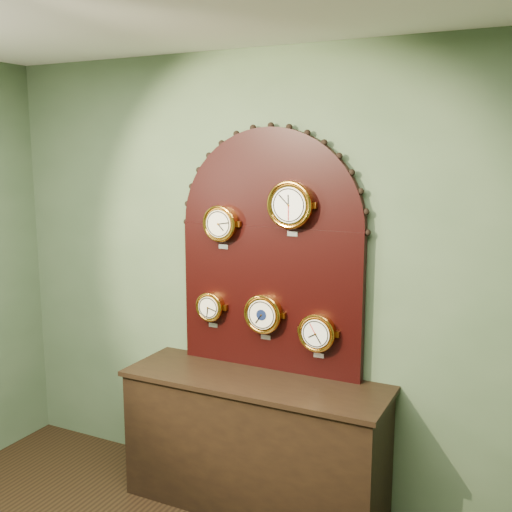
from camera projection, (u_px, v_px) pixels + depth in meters
The scene contains 8 objects.
wall_back at pixel (274, 278), 3.81m from camera, with size 4.00×4.00×0.00m, color #4B6243.
shop_counter at pixel (255, 445), 3.74m from camera, with size 1.60×0.50×0.80m, color black.
display_board at pixel (270, 244), 3.72m from camera, with size 1.26×0.06×1.53m.
roman_clock at pixel (221, 223), 3.78m from camera, with size 0.23×0.08×0.28m.
arabic_clock at pixel (291, 205), 3.55m from camera, with size 0.28×0.08×0.33m.
hygrometer at pixel (211, 307), 3.91m from camera, with size 0.19×0.08×0.24m.
barometer at pixel (264, 314), 3.75m from camera, with size 0.25×0.08×0.30m.
tide_clock at pixel (317, 333), 3.60m from camera, with size 0.23×0.08×0.28m.
Camera 1 is at (1.55, -0.89, 2.19)m, focal length 42.62 mm.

